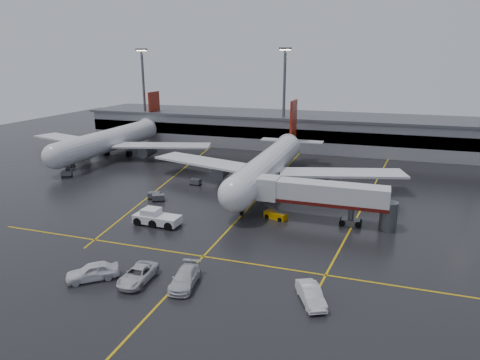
% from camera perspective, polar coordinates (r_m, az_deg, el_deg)
% --- Properties ---
extents(ground, '(220.00, 220.00, 0.00)m').
position_cam_1_polar(ground, '(72.02, 2.02, -2.78)').
color(ground, black).
rests_on(ground, ground).
extents(apron_line_centre, '(0.25, 90.00, 0.02)m').
position_cam_1_polar(apron_line_centre, '(72.02, 2.02, -2.78)').
color(apron_line_centre, gold).
rests_on(apron_line_centre, ground).
extents(apron_line_stop, '(60.00, 0.25, 0.02)m').
position_cam_1_polar(apron_line_stop, '(52.82, -4.89, -10.05)').
color(apron_line_stop, gold).
rests_on(apron_line_stop, ground).
extents(apron_line_left, '(9.99, 69.35, 0.02)m').
position_cam_1_polar(apron_line_left, '(88.11, -8.67, 0.56)').
color(apron_line_left, gold).
rests_on(apron_line_left, ground).
extents(apron_line_right, '(7.57, 69.64, 0.02)m').
position_cam_1_polar(apron_line_right, '(78.93, 16.78, -1.78)').
color(apron_line_right, gold).
rests_on(apron_line_right, ground).
extents(terminal, '(122.00, 19.00, 8.60)m').
position_cam_1_polar(terminal, '(116.53, 8.79, 6.48)').
color(terminal, gray).
rests_on(terminal, ground).
extents(light_mast_left, '(3.00, 1.20, 25.45)m').
position_cam_1_polar(light_mast_left, '(125.46, -12.63, 11.62)').
color(light_mast_left, '#595B60').
rests_on(light_mast_left, ground).
extents(light_mast_mid, '(3.00, 1.20, 25.45)m').
position_cam_1_polar(light_mast_mid, '(110.49, 5.87, 11.38)').
color(light_mast_mid, '#595B60').
rests_on(light_mast_mid, ground).
extents(main_airliner, '(48.80, 45.60, 14.10)m').
position_cam_1_polar(main_airliner, '(79.84, 4.02, 2.21)').
color(main_airliner, silver).
rests_on(main_airliner, ground).
extents(second_airliner, '(48.80, 45.60, 14.10)m').
position_cam_1_polar(second_airliner, '(108.15, -16.42, 5.23)').
color(second_airliner, silver).
rests_on(second_airliner, ground).
extents(jet_bridge, '(19.90, 3.40, 6.05)m').
position_cam_1_polar(jet_bridge, '(62.90, 10.91, -2.11)').
color(jet_bridge, silver).
rests_on(jet_bridge, ground).
extents(pushback_tractor, '(6.86, 3.14, 2.41)m').
position_cam_1_polar(pushback_tractor, '(62.92, -11.05, -4.98)').
color(pushback_tractor, silver).
rests_on(pushback_tractor, ground).
extents(belt_loader, '(3.67, 2.43, 2.15)m').
position_cam_1_polar(belt_loader, '(64.30, 4.76, -4.67)').
color(belt_loader, '#C88203').
rests_on(belt_loader, ground).
extents(service_van_a, '(2.82, 5.75, 1.57)m').
position_cam_1_polar(service_van_a, '(48.23, -13.39, -12.10)').
color(service_van_a, silver).
rests_on(service_van_a, ground).
extents(service_van_b, '(3.22, 6.11, 1.69)m').
position_cam_1_polar(service_van_b, '(46.60, -7.30, -12.74)').
color(service_van_b, silver).
rests_on(service_van_b, ground).
extents(service_van_c, '(3.93, 5.42, 1.70)m').
position_cam_1_polar(service_van_c, '(43.93, 9.37, -14.74)').
color(service_van_c, white).
rests_on(service_van_c, ground).
extents(service_van_d, '(5.66, 5.23, 1.88)m').
position_cam_1_polar(service_van_d, '(49.89, -18.95, -11.38)').
color(service_van_d, white).
rests_on(service_van_d, ground).
extents(baggage_cart_a, '(2.38, 2.10, 1.12)m').
position_cam_1_polar(baggage_cart_a, '(73.07, -10.76, -2.27)').
color(baggage_cart_a, '#595B60').
rests_on(baggage_cart_a, ground).
extents(baggage_cart_b, '(2.31, 1.87, 1.12)m').
position_cam_1_polar(baggage_cart_b, '(74.42, -11.30, -1.96)').
color(baggage_cart_b, '#595B60').
rests_on(baggage_cart_b, ground).
extents(baggage_cart_c, '(2.03, 1.35, 1.12)m').
position_cam_1_polar(baggage_cart_c, '(81.29, -5.93, -0.20)').
color(baggage_cart_c, '#595B60').
rests_on(baggage_cart_c, ground).
extents(baggage_cart_d, '(2.22, 1.67, 1.12)m').
position_cam_1_polar(baggage_cart_d, '(101.51, -21.62, 2.01)').
color(baggage_cart_d, '#595B60').
rests_on(baggage_cart_d, ground).
extents(baggage_cart_e, '(2.35, 1.97, 1.12)m').
position_cam_1_polar(baggage_cart_e, '(93.28, -21.96, 0.81)').
color(baggage_cart_e, '#595B60').
rests_on(baggage_cart_e, ground).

